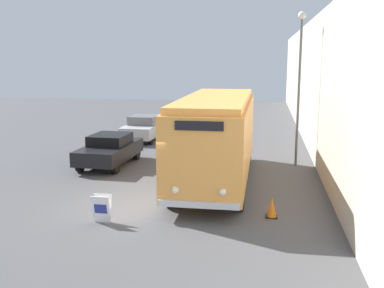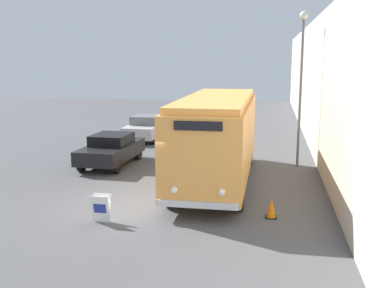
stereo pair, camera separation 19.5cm
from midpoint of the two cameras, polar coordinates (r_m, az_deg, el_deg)
The scene contains 8 objects.
ground_plane at distance 15.60m, azimuth -6.61°, elevation -7.92°, with size 80.00×80.00×0.00m, color #4C4C4F.
building_wall_right at distance 24.30m, azimuth 15.90°, elevation 7.02°, with size 0.30×60.00×7.12m.
vintage_bus at distance 18.07m, azimuth 3.48°, elevation 1.14°, with size 2.66×9.55×3.52m.
sign_board at distance 14.29m, azimuth -11.11°, elevation -8.06°, with size 0.58×0.33×0.87m.
streetlamp at distance 21.23m, azimuth 13.99°, elevation 9.21°, with size 0.36×0.36×7.06m.
parked_car_near at distance 21.56m, azimuth -9.95°, elevation -0.64°, with size 2.12×4.36×1.48m.
parked_car_mid at distance 28.02m, azimuth -5.65°, elevation 2.07°, with size 1.97×4.10×1.52m.
traffic_cone at distance 14.62m, azimuth 10.42°, elevation -7.99°, with size 0.36×0.36×0.66m.
Camera 2 is at (4.40, -14.12, 4.98)m, focal length 42.00 mm.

